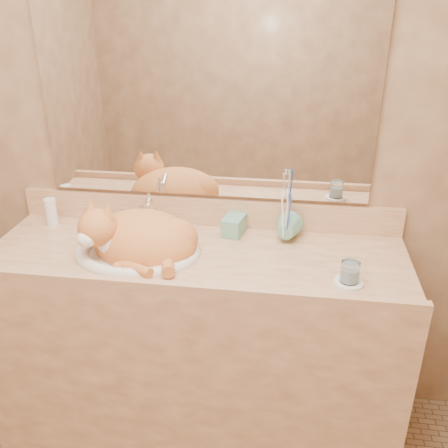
# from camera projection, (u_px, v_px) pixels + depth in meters

# --- Properties ---
(wall_back) EXTENTS (2.40, 0.02, 2.50)m
(wall_back) POSITION_uv_depth(u_px,v_px,m) (206.00, 132.00, 1.96)
(wall_back) COLOR brown
(wall_back) RESTS_ON ground
(vanity_counter) EXTENTS (1.60, 0.55, 0.85)m
(vanity_counter) POSITION_uv_depth(u_px,v_px,m) (198.00, 344.00, 2.07)
(vanity_counter) COLOR #A26A48
(vanity_counter) RESTS_ON floor
(mirror) EXTENTS (1.30, 0.02, 0.80)m
(mirror) POSITION_uv_depth(u_px,v_px,m) (205.00, 96.00, 1.89)
(mirror) COLOR white
(mirror) RESTS_ON wall_back
(sink_basin) EXTENTS (0.52, 0.46, 0.15)m
(sink_basin) POSITION_uv_depth(u_px,v_px,m) (136.00, 235.00, 1.86)
(sink_basin) COLOR white
(sink_basin) RESTS_ON vanity_counter
(faucet) EXTENTS (0.07, 0.12, 0.16)m
(faucet) POSITION_uv_depth(u_px,v_px,m) (150.00, 214.00, 2.02)
(faucet) COLOR white
(faucet) RESTS_ON vanity_counter
(cat) EXTENTS (0.49, 0.44, 0.23)m
(cat) POSITION_uv_depth(u_px,v_px,m) (137.00, 236.00, 1.87)
(cat) COLOR #C4652D
(cat) RESTS_ON sink_basin
(soap_dispenser) EXTENTS (0.09, 0.09, 0.17)m
(soap_dispenser) POSITION_uv_depth(u_px,v_px,m) (229.00, 220.00, 1.96)
(soap_dispenser) COLOR #6AA993
(soap_dispenser) RESTS_ON vanity_counter
(toothbrush_cup) EXTENTS (0.13, 0.13, 0.10)m
(toothbrush_cup) POSITION_uv_depth(u_px,v_px,m) (285.00, 234.00, 1.93)
(toothbrush_cup) COLOR #6AA993
(toothbrush_cup) RESTS_ON vanity_counter
(toothbrushes) EXTENTS (0.04, 0.04, 0.23)m
(toothbrushes) POSITION_uv_depth(u_px,v_px,m) (286.00, 214.00, 1.89)
(toothbrushes) COLOR white
(toothbrushes) RESTS_ON toothbrush_cup
(saucer) EXTENTS (0.10, 0.10, 0.01)m
(saucer) POSITION_uv_depth(u_px,v_px,m) (349.00, 283.00, 1.69)
(saucer) COLOR white
(saucer) RESTS_ON vanity_counter
(water_glass) EXTENTS (0.06, 0.06, 0.07)m
(water_glass) POSITION_uv_depth(u_px,v_px,m) (350.00, 272.00, 1.67)
(water_glass) COLOR white
(water_glass) RESTS_ON saucer
(lotion_bottle) EXTENTS (0.05, 0.05, 0.12)m
(lotion_bottle) POSITION_uv_depth(u_px,v_px,m) (51.00, 212.00, 2.10)
(lotion_bottle) COLOR white
(lotion_bottle) RESTS_ON vanity_counter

